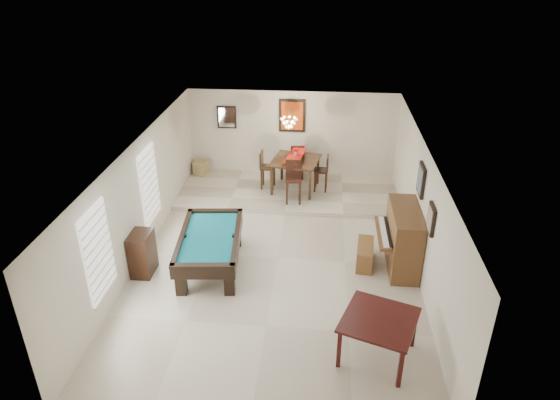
% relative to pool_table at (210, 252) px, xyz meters
% --- Properties ---
extents(ground_plane, '(6.00, 9.00, 0.02)m').
position_rel_pool_table_xyz_m(ground_plane, '(1.39, 0.48, -0.39)').
color(ground_plane, beige).
extents(wall_back, '(6.00, 0.04, 2.60)m').
position_rel_pool_table_xyz_m(wall_back, '(1.39, 4.98, 0.92)').
color(wall_back, silver).
rests_on(wall_back, ground_plane).
extents(wall_front, '(6.00, 0.04, 2.60)m').
position_rel_pool_table_xyz_m(wall_front, '(1.39, -4.02, 0.92)').
color(wall_front, silver).
rests_on(wall_front, ground_plane).
extents(wall_left, '(0.04, 9.00, 2.60)m').
position_rel_pool_table_xyz_m(wall_left, '(-1.61, 0.48, 0.92)').
color(wall_left, silver).
rests_on(wall_left, ground_plane).
extents(wall_right, '(0.04, 9.00, 2.60)m').
position_rel_pool_table_xyz_m(wall_right, '(4.39, 0.48, 0.92)').
color(wall_right, silver).
rests_on(wall_right, ground_plane).
extents(ceiling, '(6.00, 9.00, 0.04)m').
position_rel_pool_table_xyz_m(ceiling, '(1.39, 0.48, 2.22)').
color(ceiling, white).
rests_on(ceiling, wall_back).
extents(dining_step, '(6.00, 2.50, 0.12)m').
position_rel_pool_table_xyz_m(dining_step, '(1.39, 3.73, -0.32)').
color(dining_step, beige).
rests_on(dining_step, ground_plane).
extents(window_left_front, '(0.06, 1.00, 1.70)m').
position_rel_pool_table_xyz_m(window_left_front, '(-1.58, -1.72, 1.02)').
color(window_left_front, white).
rests_on(window_left_front, wall_left).
extents(window_left_rear, '(0.06, 1.00, 1.70)m').
position_rel_pool_table_xyz_m(window_left_rear, '(-1.58, 1.08, 1.02)').
color(window_left_rear, white).
rests_on(window_left_rear, wall_left).
extents(pool_table, '(1.46, 2.41, 0.77)m').
position_rel_pool_table_xyz_m(pool_table, '(0.00, 0.00, 0.00)').
color(pool_table, black).
rests_on(pool_table, ground_plane).
extents(square_table, '(1.47, 1.47, 0.79)m').
position_rel_pool_table_xyz_m(square_table, '(3.33, -2.33, 0.01)').
color(square_table, black).
rests_on(square_table, ground_plane).
extents(upright_piano, '(0.90, 1.61, 1.34)m').
position_rel_pool_table_xyz_m(upright_piano, '(3.92, 0.46, 0.28)').
color(upright_piano, brown).
rests_on(upright_piano, ground_plane).
extents(piano_bench, '(0.42, 0.90, 0.48)m').
position_rel_pool_table_xyz_m(piano_bench, '(3.30, 0.43, -0.14)').
color(piano_bench, brown).
rests_on(piano_bench, ground_plane).
extents(apothecary_chest, '(0.42, 0.63, 0.94)m').
position_rel_pool_table_xyz_m(apothecary_chest, '(-1.38, -0.31, 0.09)').
color(apothecary_chest, black).
rests_on(apothecary_chest, ground_plane).
extents(dining_table, '(1.42, 1.42, 1.01)m').
position_rel_pool_table_xyz_m(dining_table, '(1.57, 3.82, 0.24)').
color(dining_table, black).
rests_on(dining_table, dining_step).
extents(flower_vase, '(0.16, 0.16, 0.23)m').
position_rel_pool_table_xyz_m(flower_vase, '(1.57, 3.82, 0.86)').
color(flower_vase, '#B61A0F').
rests_on(flower_vase, dining_table).
extents(dining_chair_south, '(0.45, 0.45, 1.13)m').
position_rel_pool_table_xyz_m(dining_chair_south, '(1.57, 3.04, 0.30)').
color(dining_chair_south, black).
rests_on(dining_chair_south, dining_step).
extents(dining_chair_north, '(0.42, 0.42, 1.05)m').
position_rel_pool_table_xyz_m(dining_chair_north, '(1.58, 4.61, 0.26)').
color(dining_chair_north, black).
rests_on(dining_chair_north, dining_step).
extents(dining_chair_west, '(0.41, 0.41, 1.07)m').
position_rel_pool_table_xyz_m(dining_chair_west, '(0.81, 3.85, 0.27)').
color(dining_chair_west, black).
rests_on(dining_chair_west, dining_step).
extents(dining_chair_east, '(0.39, 0.39, 1.01)m').
position_rel_pool_table_xyz_m(dining_chair_east, '(2.28, 3.84, 0.24)').
color(dining_chair_east, black).
rests_on(dining_chair_east, dining_step).
extents(corner_bench, '(0.45, 0.52, 0.40)m').
position_rel_pool_table_xyz_m(corner_bench, '(-1.29, 4.65, -0.06)').
color(corner_bench, '#A18957').
rests_on(corner_bench, dining_step).
extents(chandelier, '(0.44, 0.44, 0.60)m').
position_rel_pool_table_xyz_m(chandelier, '(1.39, 3.68, 1.82)').
color(chandelier, '#FFE5B2').
rests_on(chandelier, ceiling).
extents(back_painting, '(0.75, 0.06, 0.95)m').
position_rel_pool_table_xyz_m(back_painting, '(1.39, 4.94, 1.52)').
color(back_painting, '#D84C14').
rests_on(back_painting, wall_back).
extents(back_mirror, '(0.55, 0.06, 0.65)m').
position_rel_pool_table_xyz_m(back_mirror, '(-0.51, 4.94, 1.42)').
color(back_mirror, white).
rests_on(back_mirror, wall_back).
extents(right_picture_upper, '(0.06, 0.55, 0.65)m').
position_rel_pool_table_xyz_m(right_picture_upper, '(4.35, 0.78, 1.52)').
color(right_picture_upper, slate).
rests_on(right_picture_upper, wall_right).
extents(right_picture_lower, '(0.06, 0.45, 0.55)m').
position_rel_pool_table_xyz_m(right_picture_lower, '(4.35, -0.52, 1.32)').
color(right_picture_lower, gray).
rests_on(right_picture_lower, wall_right).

